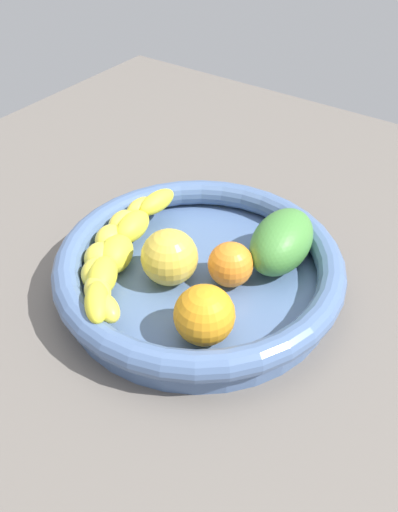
# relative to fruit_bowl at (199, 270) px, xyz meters

# --- Properties ---
(kitchen_counter) EXTENTS (1.20, 1.20, 0.03)m
(kitchen_counter) POSITION_rel_fruit_bowl_xyz_m (0.00, 0.00, -0.04)
(kitchen_counter) COLOR #645E57
(kitchen_counter) RESTS_ON ground
(fruit_bowl) EXTENTS (0.36, 0.36, 0.06)m
(fruit_bowl) POSITION_rel_fruit_bowl_xyz_m (0.00, 0.00, 0.00)
(fruit_bowl) COLOR #4C6795
(fruit_bowl) RESTS_ON kitchen_counter
(banana_draped_left) EXTENTS (0.14, 0.22, 0.05)m
(banana_draped_left) POSITION_rel_fruit_bowl_xyz_m (0.10, 0.06, 0.02)
(banana_draped_left) COLOR yellow
(banana_draped_left) RESTS_ON fruit_bowl
(banana_draped_right) EXTENTS (0.12, 0.26, 0.05)m
(banana_draped_right) POSITION_rel_fruit_bowl_xyz_m (0.09, 0.05, 0.02)
(banana_draped_right) COLOR yellow
(banana_draped_right) RESTS_ON fruit_bowl
(orange_front) EXTENTS (0.06, 0.06, 0.06)m
(orange_front) POSITION_rel_fruit_bowl_xyz_m (-0.04, -0.01, 0.02)
(orange_front) COLOR orange
(orange_front) RESTS_ON fruit_bowl
(orange_mid_left) EXTENTS (0.07, 0.07, 0.07)m
(orange_mid_left) POSITION_rel_fruit_bowl_xyz_m (-0.07, 0.08, 0.03)
(orange_mid_left) COLOR orange
(orange_mid_left) RESTS_ON fruit_bowl
(mango_green) EXTENTS (0.08, 0.12, 0.07)m
(mango_green) POSITION_rel_fruit_bowl_xyz_m (-0.07, -0.08, 0.03)
(mango_green) COLOR #468A3A
(mango_green) RESTS_ON fruit_bowl
(apple_yellow) EXTENTS (0.07, 0.07, 0.07)m
(apple_yellow) POSITION_rel_fruit_bowl_xyz_m (0.02, 0.03, 0.03)
(apple_yellow) COLOR gold
(apple_yellow) RESTS_ON fruit_bowl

